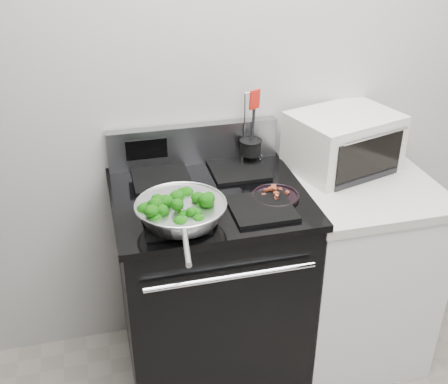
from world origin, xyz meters
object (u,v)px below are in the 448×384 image
object	(u,v)px
gas_range	(210,284)
utensil_holder	(250,151)
skillet	(181,211)
toaster_oven	(343,142)
bacon_plate	(276,194)

from	to	relation	value
gas_range	utensil_holder	size ratio (longest dim) A/B	3.26
skillet	toaster_oven	bearing A→B (deg)	29.57
bacon_plate	gas_range	bearing A→B (deg)	159.05
gas_range	toaster_oven	bearing A→B (deg)	12.78
gas_range	bacon_plate	size ratio (longest dim) A/B	5.89
gas_range	toaster_oven	size ratio (longest dim) A/B	2.16
bacon_plate	toaster_oven	bearing A→B (deg)	31.64
skillet	toaster_oven	xyz separation A→B (m)	(0.80, 0.34, 0.04)
bacon_plate	toaster_oven	distance (m)	0.47
gas_range	toaster_oven	world-z (taller)	toaster_oven
skillet	utensil_holder	distance (m)	0.58
toaster_oven	skillet	bearing A→B (deg)	-173.24
bacon_plate	utensil_holder	bearing A→B (deg)	91.86
utensil_holder	toaster_oven	bearing A→B (deg)	-35.20
skillet	bacon_plate	world-z (taller)	skillet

